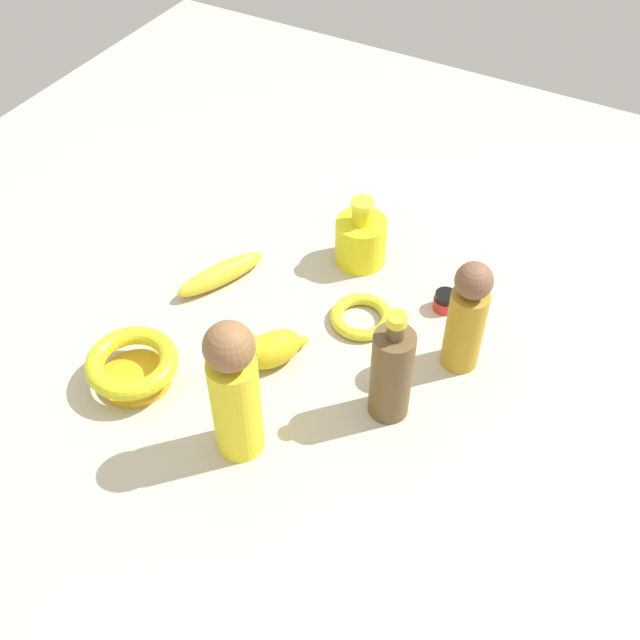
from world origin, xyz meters
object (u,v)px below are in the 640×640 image
cat_figurine (267,348)px  bowl (133,365)px  bottle_tall (391,372)px  bottle_short (361,239)px  nail_polish_jar (445,301)px  person_figure_adult (467,317)px  bangle (361,317)px  person_figure_child (234,391)px  banana (221,274)px

cat_figurine → bowl: 0.21m
bottle_tall → cat_figurine: bottle_tall is taller
bowl → bottle_short: size_ratio=1.08×
nail_polish_jar → person_figure_adult: bearing=123.6°
bottle_short → nail_polish_jar: bearing=167.2°
cat_figurine → nail_polish_jar: (-0.20, -0.26, -0.02)m
bangle → bottle_tall: size_ratio=0.52×
person_figure_adult → person_figure_child: bearing=54.3°
cat_figurine → nail_polish_jar: bearing=-128.0°
bottle_tall → person_figure_child: bearing=45.1°
banana → bottle_tall: (-0.39, 0.11, 0.07)m
nail_polish_jar → bowl: (0.37, 0.39, 0.02)m
cat_figurine → person_figure_adult: size_ratio=0.59×
person_figure_adult → bottle_short: (0.26, -0.15, -0.05)m
cat_figurine → person_figure_child: person_figure_child is taller
person_figure_adult → bottle_tall: bearing=67.9°
person_figure_adult → bangle: bearing=-1.1°
bottle_tall → cat_figurine: bearing=3.2°
bowl → bottle_short: bearing=-112.8°
bangle → cat_figurine: 0.19m
bottle_tall → bowl: bearing=20.8°
bottle_tall → person_figure_adult: size_ratio=0.99×
bottle_tall → bottle_short: 0.35m
bottle_tall → bowl: 0.41m
banana → person_figure_child: bearing=-117.2°
bottle_tall → person_figure_child: 0.24m
bangle → person_figure_child: 0.34m
bangle → bottle_short: bottle_short is taller
person_figure_child → bottle_short: 0.47m
person_figure_adult → bottle_short: bearing=-29.6°
nail_polish_jar → person_figure_child: (0.16, 0.42, 0.11)m
bangle → cat_figurine: bearing=60.7°
person_figure_adult → person_figure_child: (0.23, 0.31, 0.02)m
nail_polish_jar → bowl: 0.54m
bowl → nail_polish_jar: bearing=-133.4°
banana → cat_figurine: bearing=-101.5°
banana → bottle_tall: bottle_tall is taller
cat_figurine → person_figure_adult: bearing=-149.9°
bangle → bottle_tall: bearing=129.2°
bottle_tall → cat_figurine: 0.22m
banana → bowl: bowl is taller
banana → nail_polish_jar: bearing=-46.3°
nail_polish_jar → cat_figurine: bearing=52.0°
bangle → person_figure_adult: (-0.18, 0.00, 0.09)m
bowl → person_figure_child: person_figure_child is taller
bowl → person_figure_adult: (-0.44, -0.29, 0.07)m
bottle_short → bottle_tall: bearing=124.0°
bottle_tall → person_figure_adult: bearing=-112.1°
banana → bottle_short: bearing=-23.1°
bangle → bottle_tall: (-0.12, 0.15, 0.08)m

